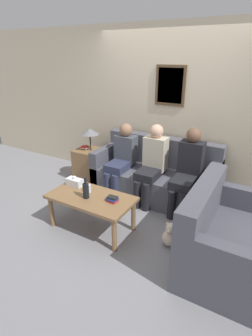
{
  "coord_description": "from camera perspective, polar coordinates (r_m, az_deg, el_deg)",
  "views": [
    {
      "loc": [
        1.51,
        -3.05,
        2.15
      ],
      "look_at": [
        -0.17,
        -0.15,
        0.68
      ],
      "focal_mm": 28.0,
      "sensor_mm": 36.0,
      "label": 1
    }
  ],
  "objects": [
    {
      "name": "coffee_table",
      "position": [
        3.42,
        -7.58,
        -7.11
      ],
      "size": [
        1.11,
        0.58,
        0.48
      ],
      "color": "olive",
      "rests_on": "ground_plane"
    },
    {
      "name": "wall_back",
      "position": [
        4.36,
        9.45,
        12.11
      ],
      "size": [
        9.0,
        0.08,
        2.6
      ],
      "color": "beige",
      "rests_on": "ground_plane"
    },
    {
      "name": "couch_main",
      "position": [
        4.27,
        6.41,
        -1.89
      ],
      "size": [
        1.93,
        0.85,
        0.92
      ],
      "color": "#4C4C56",
      "rests_on": "ground_plane"
    },
    {
      "name": "side_table_with_lamp",
      "position": [
        4.81,
        -8.01,
        1.29
      ],
      "size": [
        0.45,
        0.45,
        0.97
      ],
      "color": "olive",
      "rests_on": "ground_plane"
    },
    {
      "name": "book_stack",
      "position": [
        3.24,
        -2.99,
        -6.77
      ],
      "size": [
        0.13,
        0.12,
        0.07
      ],
      "color": "red",
      "rests_on": "coffee_table"
    },
    {
      "name": "tissue_box",
      "position": [
        3.68,
        -11.11,
        -2.96
      ],
      "size": [
        0.23,
        0.12,
        0.14
      ],
      "color": "silver",
      "rests_on": "coffee_table"
    },
    {
      "name": "person_left",
      "position": [
        4.25,
        -0.88,
        2.51
      ],
      "size": [
        0.34,
        0.62,
        1.13
      ],
      "color": "#2D334C",
      "rests_on": "ground_plane"
    },
    {
      "name": "drinking_glass",
      "position": [
        3.48,
        -8.24,
        -4.4
      ],
      "size": [
        0.08,
        0.08,
        0.1
      ],
      "color": "silver",
      "rests_on": "coffee_table"
    },
    {
      "name": "couch_side",
      "position": [
        3.09,
        20.55,
        -14.49
      ],
      "size": [
        0.85,
        1.3,
        0.92
      ],
      "rotation": [
        0.0,
        0.0,
        1.57
      ],
      "color": "#4C4C56",
      "rests_on": "ground_plane"
    },
    {
      "name": "person_middle",
      "position": [
        3.99,
        5.71,
        1.39
      ],
      "size": [
        0.34,
        0.6,
        1.2
      ],
      "color": "black",
      "rests_on": "ground_plane"
    },
    {
      "name": "wine_bottle",
      "position": [
        3.32,
        -8.73,
        -4.82
      ],
      "size": [
        0.08,
        0.08,
        0.28
      ],
      "color": "black",
      "rests_on": "coffee_table"
    },
    {
      "name": "ground_plane",
      "position": [
        4.02,
        3.2,
        -8.72
      ],
      "size": [
        16.0,
        16.0,
        0.0
      ],
      "primitive_type": "plane",
      "color": "gray"
    },
    {
      "name": "person_right",
      "position": [
        3.83,
        13.29,
        -0.13
      ],
      "size": [
        0.34,
        0.65,
        1.21
      ],
      "color": "black",
      "rests_on": "ground_plane"
    },
    {
      "name": "teddy_bear",
      "position": [
        3.31,
        9.62,
        -14.3
      ],
      "size": [
        0.2,
        0.2,
        0.31
      ],
      "color": "beige",
      "rests_on": "ground_plane"
    }
  ]
}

